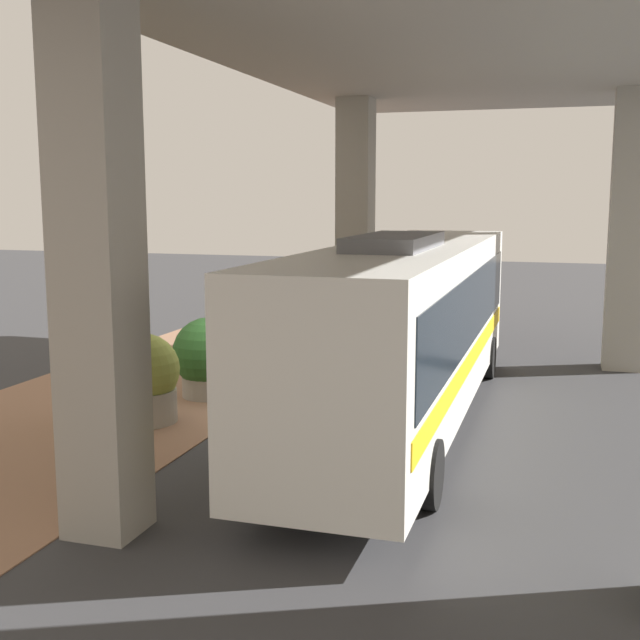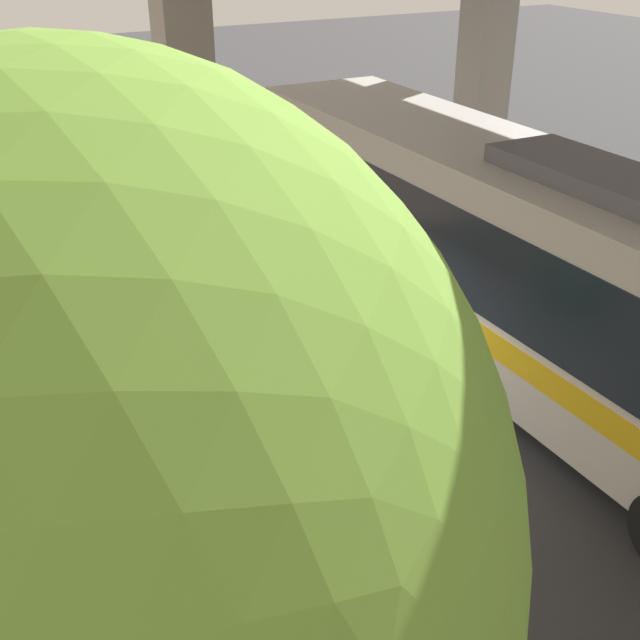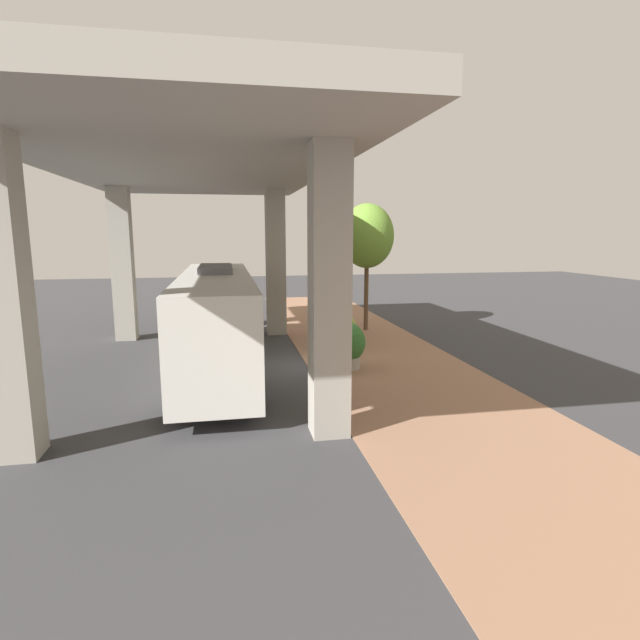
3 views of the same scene
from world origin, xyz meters
name	(u,v)px [view 1 (image 1 of 3)]	position (x,y,z in m)	size (l,w,h in m)	color
ground_plane	(254,408)	(0.00, 0.00, 0.00)	(80.00, 80.00, 0.00)	#38383A
sidewalk_strip	(126,396)	(-3.00, 0.00, 0.01)	(6.00, 40.00, 0.02)	#936B51
overpass	(455,68)	(4.00, 0.00, 6.63)	(9.40, 20.66, 7.54)	#9E998E
bus	(408,321)	(3.26, -0.21, 2.00)	(2.53, 12.68, 3.69)	silver
fire_hydrant	(262,363)	(-0.68, 2.27, 0.45)	(0.41, 0.20, 0.89)	red
planter_front	(208,358)	(-1.27, 0.56, 0.86)	(1.55, 1.55, 1.75)	#9E998E
planter_middle	(143,380)	(-1.61, -1.66, 0.85)	(1.41, 1.41, 1.75)	#9E998E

